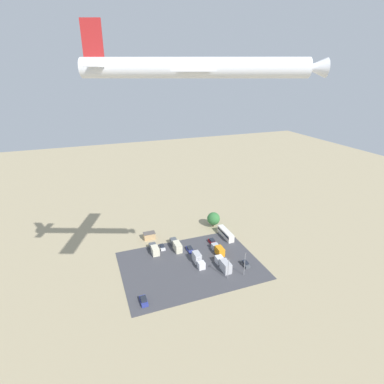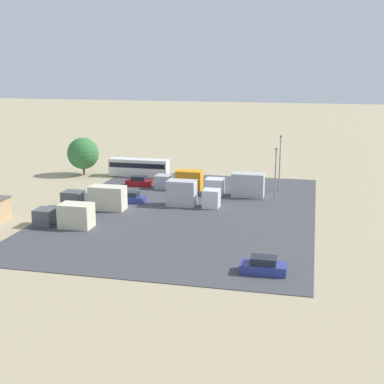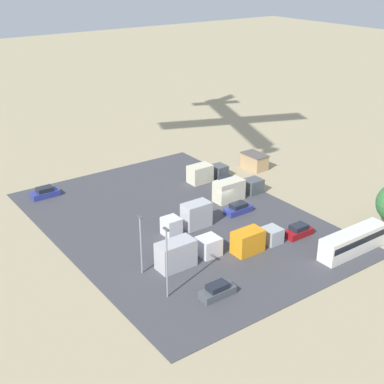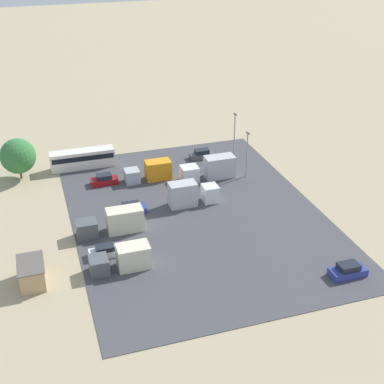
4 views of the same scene
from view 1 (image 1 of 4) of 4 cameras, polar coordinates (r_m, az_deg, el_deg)
ground_plane at (r=115.62m, az=-1.84°, el=-11.33°), size 400.00×400.00×0.00m
parking_lot_surface at (r=108.56m, az=-0.25°, el=-13.75°), size 47.77×34.45×0.08m
shed_building at (r=124.34m, az=-8.13°, el=-8.25°), size 4.79×3.03×2.75m
bus at (r=124.94m, az=6.43°, el=-7.83°), size 2.50×10.54×3.04m
parked_car_0 at (r=115.82m, az=-0.44°, el=-10.83°), size 1.91×4.28×1.55m
parked_car_1 at (r=109.59m, az=10.09°, el=-13.31°), size 1.76×4.26×1.59m
parked_car_2 at (r=94.68m, az=-9.20°, el=-19.74°), size 1.98×4.38×1.64m
parked_car_3 at (r=120.80m, az=3.84°, el=-9.37°), size 1.92×4.15×1.63m
parked_car_4 at (r=117.78m, az=-5.74°, el=-10.38°), size 1.74×4.02×1.42m
parked_truck_0 at (r=116.72m, az=-3.00°, el=-10.10°), size 2.40×8.88×3.24m
parked_truck_1 at (r=114.52m, az=5.05°, el=-10.90°), size 2.41×7.42×3.04m
parked_truck_2 at (r=106.59m, az=6.09°, el=-13.56°), size 2.50×8.78×3.53m
parked_truck_3 at (r=115.29m, az=-7.17°, el=-10.77°), size 2.54×7.24×2.96m
parked_truck_4 at (r=108.35m, az=1.17°, el=-12.75°), size 2.35×7.33×3.59m
tree_near_shed at (r=131.45m, az=4.12°, el=-5.08°), size 5.60×5.60×6.71m
light_pole_lot_centre at (r=102.65m, az=10.00°, el=-13.19°), size 0.90×0.28×8.68m
light_pole_lot_edge at (r=100.63m, az=6.92°, el=-14.16°), size 0.90×0.28×7.63m
airplane at (r=54.65m, az=1.63°, el=22.58°), size 39.62×34.11×9.14m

